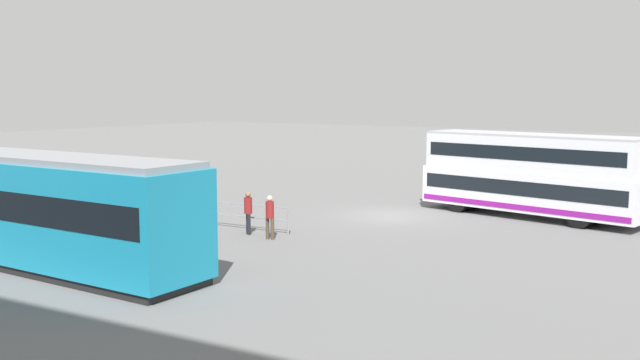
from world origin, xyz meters
The scene contains 7 objects.
ground_plane centered at (0.00, 0.00, 0.00)m, with size 160.00×160.00×0.00m, color slate.
double_decker_bus centered at (-5.35, -3.19, 1.91)m, with size 10.31×4.31×3.74m.
tram_yellow centered at (6.30, 14.43, 1.87)m, with size 15.01×2.71×3.60m.
pedestrian_near_railing centered at (2.78, 6.77, 0.97)m, with size 0.45×0.45×1.69m.
pedestrian_crossing centered at (1.47, 7.09, 0.97)m, with size 0.36×0.34×1.69m.
pedestrian_railing centered at (5.99, 6.30, 0.75)m, with size 9.32×0.56×1.08m.
info_sign centered at (10.05, 6.23, 1.70)m, with size 1.21×0.36×2.42m.
Camera 1 is at (-14.64, 28.32, 5.51)m, focal length 39.90 mm.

